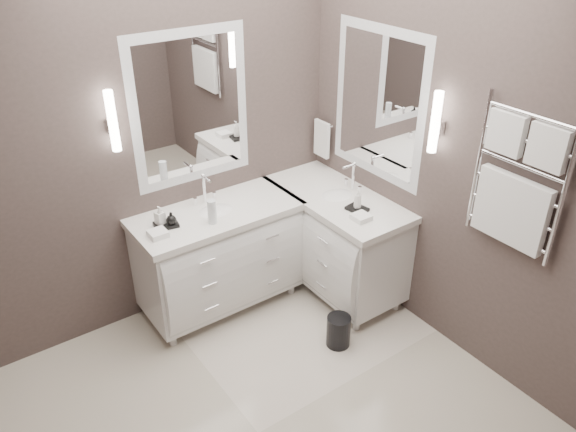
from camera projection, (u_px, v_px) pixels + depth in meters
wall_back at (133, 149)px, 3.81m from camera, size 3.20×0.01×2.70m
wall_right at (465, 167)px, 3.55m from camera, size 0.01×3.00×2.70m
vanity_back at (219, 252)px, 4.27m from camera, size 1.24×0.59×0.97m
vanity_right at (335, 236)px, 4.48m from camera, size 0.59×1.24×0.97m
mirror_back at (191, 109)px, 3.92m from camera, size 0.90×0.02×1.10m
mirror_right at (378, 104)px, 4.01m from camera, size 0.02×0.90×1.10m
sconce_back at (113, 122)px, 3.56m from camera, size 0.06×0.06×0.40m
sconce_right at (435, 123)px, 3.55m from camera, size 0.06×0.06×0.40m
towel_bar_corner at (322, 138)px, 4.59m from camera, size 0.03×0.22×0.30m
towel_ladder at (516, 187)px, 3.22m from camera, size 0.06×0.58×0.90m
waste_bin at (338, 331)px, 4.04m from camera, size 0.22×0.22×0.24m
amenity_tray_back at (166, 225)px, 3.89m from camera, size 0.18×0.15×0.02m
amenity_tray_right at (357, 209)px, 4.09m from camera, size 0.14×0.17×0.02m
water_bottle at (212, 212)px, 3.89m from camera, size 0.07×0.07×0.18m
soap_bottle_a at (160, 215)px, 3.85m from camera, size 0.07×0.07×0.13m
soap_bottle_b at (171, 218)px, 3.85m from camera, size 0.09×0.09×0.09m
soap_bottle_c at (358, 199)px, 4.04m from camera, size 0.07×0.07×0.15m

